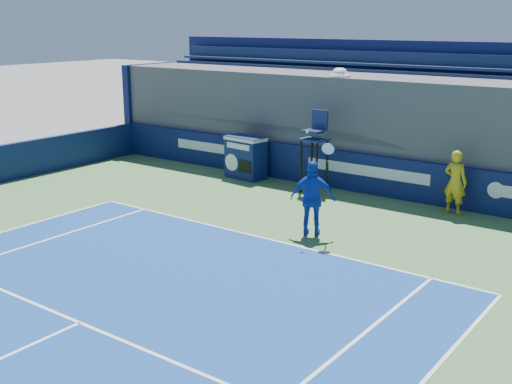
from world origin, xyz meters
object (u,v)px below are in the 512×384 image
Objects in this scene: ball_person at (455,182)px; umpire_chair at (315,143)px; match_clock at (246,156)px; tennis_player at (313,198)px.

ball_person is 4.26m from umpire_chair.
match_clock is 6.09m from tennis_player.
umpire_chair reaches higher than ball_person.
ball_person reaches higher than match_clock.
umpire_chair is 0.96× the size of tennis_player.
ball_person is at bearing 60.89° from tennis_player.
tennis_player is (4.84, -3.68, 0.19)m from match_clock.
match_clock is 2.86m from umpire_chair.
ball_person is 1.25× the size of match_clock.
tennis_player is at bearing -37.29° from match_clock.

